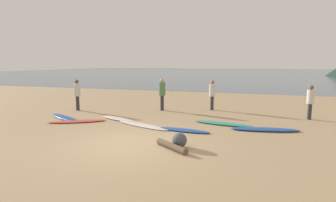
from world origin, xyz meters
TOP-DOWN VIEW (x-y plane):
  - ground_plane at (0.00, 10.00)m, footprint 120.00×120.00m
  - ocean_water at (0.00, 65.39)m, footprint 140.00×100.00m
  - surfboard_0 at (-4.51, 2.54)m, footprint 2.46×1.58m
  - surfboard_1 at (-3.50, 2.10)m, footprint 2.35×1.65m
  - surfboard_2 at (-2.08, 3.08)m, footprint 2.05×1.19m
  - surfboard_3 at (-0.55, 2.31)m, footprint 2.69×1.43m
  - surfboard_4 at (1.25, 2.02)m, footprint 2.06×0.67m
  - surfboard_5 at (2.55, 3.53)m, footprint 2.53×0.91m
  - surfboard_6 at (4.15, 3.02)m, footprint 2.58×1.02m
  - person_0 at (1.58, 6.89)m, footprint 0.33×0.33m
  - person_1 at (-5.29, 4.57)m, footprint 0.33×0.33m
  - person_2 at (6.13, 5.76)m, footprint 0.31×0.31m
  - person_3 at (-0.95, 5.95)m, footprint 0.35×0.35m
  - driftwood_log at (1.43, -0.14)m, footprint 1.17×0.91m
  - beach_rock_near at (1.61, 0.10)m, footprint 0.45×0.45m

SIDE VIEW (x-z plane):
  - ground_plane at x=0.00m, z-range -0.20..0.00m
  - ocean_water at x=0.00m, z-range 0.00..0.00m
  - surfboard_3 at x=-0.55m, z-range 0.00..0.06m
  - surfboard_1 at x=-3.50m, z-range 0.00..0.08m
  - surfboard_4 at x=1.25m, z-range 0.00..0.08m
  - surfboard_2 at x=-2.08m, z-range 0.00..0.09m
  - surfboard_5 at x=2.55m, z-range 0.00..0.09m
  - surfboard_0 at x=-4.51m, z-range 0.00..0.10m
  - surfboard_6 at x=4.15m, z-range 0.00..0.10m
  - driftwood_log at x=1.43m, z-range 0.00..0.19m
  - beach_rock_near at x=1.61m, z-range 0.00..0.45m
  - person_2 at x=6.13m, z-range 0.14..1.69m
  - person_0 at x=1.58m, z-range 0.14..1.76m
  - person_1 at x=-5.29m, z-range 0.15..1.80m
  - person_3 at x=-0.95m, z-range 0.15..1.88m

